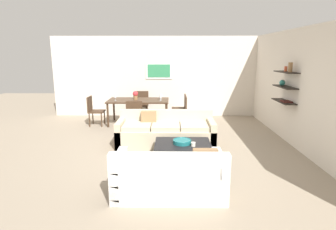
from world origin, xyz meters
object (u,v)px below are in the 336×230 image
Objects in this scene: decorative_bowl at (182,141)px; wine_glass_right_far at (161,96)px; wine_glass_right_near at (161,97)px; wine_glass_left_near at (115,97)px; dining_table at (138,102)px; dining_chair_right_far at (181,106)px; dining_chair_head at (142,103)px; loveseat_white at (170,176)px; dining_chair_left_near at (94,109)px; dining_chair_right_near at (182,109)px; coffee_table at (183,153)px; sofa_beige at (166,133)px; candle_jar at (193,144)px; centerpiece_vase at (135,95)px; dining_chair_foot at (135,114)px.

wine_glass_right_far reaches higher than decorative_bowl.
wine_glass_left_near is at bearing 180.00° from wine_glass_right_near.
dining_table is 2.08× the size of dining_chair_right_far.
dining_chair_head is at bearing 152.73° from dining_chair_right_far.
wine_glass_right_far reaches higher than loveseat_white.
dining_chair_right_near is at bearing 0.00° from dining_chair_left_near.
dining_chair_left_near is at bearing -171.05° from wine_glass_left_near.
coffee_table is 3.12m from wine_glass_right_near.
dining_chair_right_far is (2.65, 0.45, 0.00)m from dining_chair_left_near.
dining_chair_right_near is at bearing 75.80° from sofa_beige.
wine_glass_right_near reaches higher than coffee_table.
candle_jar is at bearing -47.68° from dining_chair_left_near.
centerpiece_vase reaches higher than dining_table.
loveseat_white is at bearing -61.04° from dining_chair_left_near.
sofa_beige is 2.58× the size of dining_chair_head.
candle_jar is 3.03m from dining_chair_right_near.
dining_chair_foot is at bearing 105.77° from loveseat_white.
centerpiece_vase reaches higher than decorative_bowl.
wine_glass_right_near is at bearing 2.90° from dining_chair_left_near.
dining_chair_left_near is at bearing -170.11° from wine_glass_right_far.
wine_glass_right_far is (-0.64, 0.35, 0.36)m from dining_chair_right_near.
decorative_bowl is 4.18m from dining_chair_head.
wine_glass_right_far is 1.38m from wine_glass_left_near.
dining_chair_foot is 1.01m from centerpiece_vase.
dining_chair_foot and dining_chair_head have the same top height.
coffee_table is at bearing -48.44° from dining_chair_left_near.
dining_chair_right_far is at bearing 88.52° from coffee_table.
wine_glass_left_near reaches higher than dining_chair_right_far.
wine_glass_left_near is 0.59× the size of centerpiece_vase.
wine_glass_left_near is (-2.11, 3.13, 0.44)m from candle_jar.
wine_glass_right_near is at bearing 0.00° from wine_glass_left_near.
coffee_table is 4.22m from dining_chair_head.
decorative_bowl is (0.35, -1.08, 0.13)m from sofa_beige.
wine_glass_right_near is 1.10× the size of wine_glass_left_near.
sofa_beige is 2.33m from centerpiece_vase.
dining_table is at bearing -170.34° from dining_chair_right_far.
dining_chair_head is at bearing 100.53° from loveseat_white.
centerpiece_vase is at bearing 115.46° from sofa_beige.
wine_glass_right_far reaches higher than dining_chair_right_far.
sofa_beige is 1.85m from dining_chair_right_near.
wine_glass_right_far is at bearing 102.55° from candle_jar.
dining_table is 6.97× the size of centerpiece_vase.
sofa_beige is at bearing 92.72° from loveseat_white.
dining_chair_right_far is at bearing 78.59° from sofa_beige.
wine_glass_right_near reaches higher than sofa_beige.
wine_glass_right_far reaches higher than sofa_beige.
sofa_beige is 2.58× the size of dining_chair_right_far.
wine_glass_right_far reaches higher than candle_jar.
dining_chair_left_near is at bearing -139.44° from dining_chair_head.
wine_glass_right_near is (-0.56, 2.99, 0.68)m from coffee_table.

